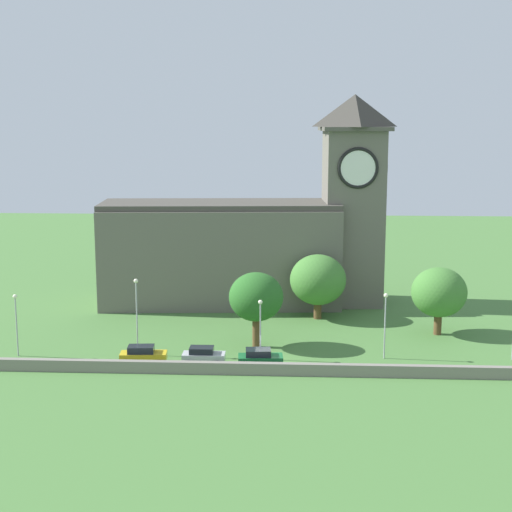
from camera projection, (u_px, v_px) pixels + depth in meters
ground_plane at (273, 321)px, 90.02m from camera, size 200.00×200.00×0.00m
church at (255, 239)px, 97.19m from camera, size 36.61×12.32×26.52m
quay_barrier at (266, 369)px, 70.99m from camera, size 54.91×0.70×1.15m
car_yellow at (143, 355)px, 73.98m from camera, size 4.62×2.39×1.85m
car_silver at (203, 355)px, 74.02m from camera, size 4.15×2.05×1.72m
car_green at (260, 358)px, 73.21m from camera, size 4.41×2.48×1.76m
streetlamp_west_end at (16, 314)px, 75.93m from camera, size 0.44×0.44×6.38m
streetlamp_west_mid at (137, 305)px, 76.18m from camera, size 0.44×0.44×7.87m
streetlamp_central at (260, 319)px, 74.88m from camera, size 0.44×0.44×6.07m
streetlamp_east_mid at (385, 315)px, 75.11m from camera, size 0.44×0.44×6.67m
tree_riverside_west at (256, 297)px, 78.75m from camera, size 5.65×5.65×7.94m
tree_by_tower at (318, 280)px, 90.17m from camera, size 6.66×6.66×7.75m
tree_churchyard at (439, 292)px, 83.53m from camera, size 6.08×6.08×7.53m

